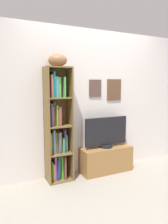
% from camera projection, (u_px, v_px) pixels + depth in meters
% --- Properties ---
extents(ground, '(5.20, 5.20, 0.04)m').
position_uv_depth(ground, '(132.00, 201.00, 2.73)').
color(ground, gray).
extents(back_wall, '(4.80, 0.08, 2.36)m').
position_uv_depth(back_wall, '(91.00, 102.00, 3.58)').
color(back_wall, silver).
rests_on(back_wall, ground).
extents(bookshelf, '(0.38, 0.29, 1.73)m').
position_uv_depth(bookshelf, '(56.00, 127.00, 3.21)').
color(bookshelf, brown).
rests_on(bookshelf, ground).
extents(football, '(0.33, 0.29, 0.18)m').
position_uv_depth(football, '(58.00, 60.00, 3.07)').
color(football, brown).
rests_on(football, bookshelf).
extents(tv_stand, '(0.88, 0.35, 0.42)m').
position_uv_depth(tv_stand, '(106.00, 159.00, 3.60)').
color(tv_stand, olive).
rests_on(tv_stand, ground).
extents(television, '(0.77, 0.22, 0.51)m').
position_uv_depth(television, '(106.00, 132.00, 3.54)').
color(television, black).
rests_on(television, tv_stand).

